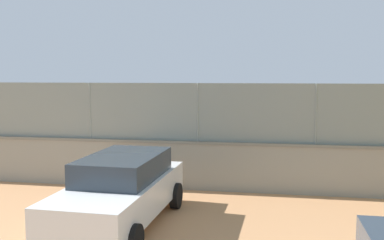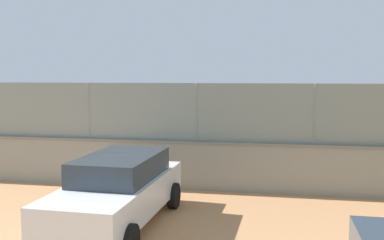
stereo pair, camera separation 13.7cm
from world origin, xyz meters
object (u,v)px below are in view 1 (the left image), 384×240
Objects in this scene: player_foreground_swinging at (172,118)px; parked_car_white at (121,189)px; sports_ball at (170,109)px; player_at_service_line at (189,137)px; spare_ball_by_wall at (250,175)px.

parked_car_white is at bearing 96.63° from player_foreground_swinging.
player_at_service_line is at bearing 107.50° from sports_ball.
spare_ball_by_wall is 5.55m from parked_car_white.
sports_ball is 9.93m from spare_ball_by_wall.
sports_ball is at bearing 95.89° from player_foreground_swinging.
player_at_service_line is (-2.03, 7.25, -0.04)m from player_foreground_swinging.
player_at_service_line is at bearing 105.65° from player_foreground_swinging.
player_foreground_swinging is at bearing -84.11° from sports_ball.
sports_ball is 1.18× the size of spare_ball_by_wall.
parked_car_white reaches higher than spare_ball_by_wall.
parked_car_white is (-1.73, 14.88, -0.10)m from player_foreground_swinging.
player_foreground_swinging reaches higher than player_at_service_line.
sports_ball is (-0.12, 1.20, 0.54)m from player_foreground_swinging.
player_at_service_line is 7.63m from parked_car_white.
player_foreground_swinging is 0.33× the size of parked_car_white.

